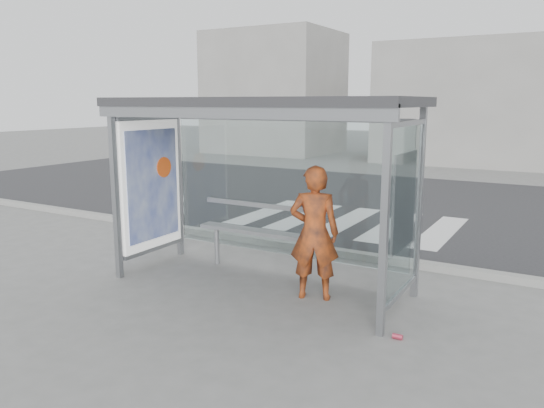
{
  "coord_description": "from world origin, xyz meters",
  "views": [
    {
      "loc": [
        3.71,
        -6.09,
        2.56
      ],
      "look_at": [
        0.09,
        0.2,
        1.16
      ],
      "focal_mm": 35.0,
      "sensor_mm": 36.0,
      "label": 1
    }
  ],
  "objects_px": {
    "person": "(314,233)",
    "soda_can": "(398,337)",
    "bus_shelter": "(238,144)",
    "bench": "(259,232)"
  },
  "relations": [
    {
      "from": "soda_can",
      "to": "person",
      "type": "bearing_deg",
      "value": 153.24
    },
    {
      "from": "bus_shelter",
      "to": "bench",
      "type": "height_order",
      "value": "bus_shelter"
    },
    {
      "from": "bus_shelter",
      "to": "bench",
      "type": "relative_size",
      "value": 2.09
    },
    {
      "from": "bus_shelter",
      "to": "person",
      "type": "bearing_deg",
      "value": -3.83
    },
    {
      "from": "soda_can",
      "to": "bus_shelter",
      "type": "bearing_deg",
      "value": 163.5
    },
    {
      "from": "bus_shelter",
      "to": "soda_can",
      "type": "relative_size",
      "value": 38.46
    },
    {
      "from": "person",
      "to": "soda_can",
      "type": "bearing_deg",
      "value": 134.04
    },
    {
      "from": "bus_shelter",
      "to": "soda_can",
      "type": "xyz_separation_m",
      "value": [
        2.57,
        -0.76,
        -1.95
      ]
    },
    {
      "from": "bench",
      "to": "soda_can",
      "type": "height_order",
      "value": "bench"
    },
    {
      "from": "person",
      "to": "bench",
      "type": "height_order",
      "value": "person"
    }
  ]
}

